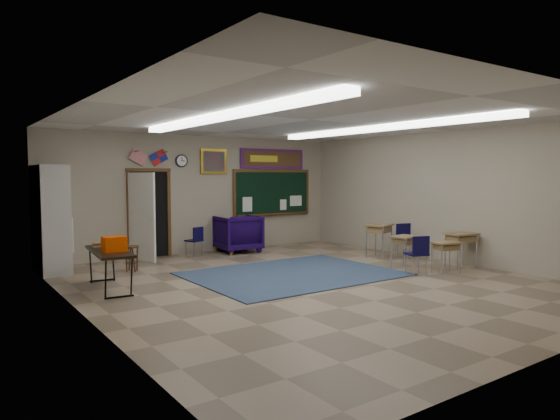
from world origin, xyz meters
TOP-DOWN VIEW (x-y plane):
  - floor at (0.00, 0.00)m, footprint 9.00×9.00m
  - back_wall at (0.00, 4.50)m, footprint 8.00×0.04m
  - left_wall at (-4.00, 0.00)m, footprint 0.04×9.00m
  - right_wall at (4.00, 0.00)m, footprint 0.04×9.00m
  - ceiling at (0.00, 0.00)m, footprint 8.00×9.00m
  - area_rug at (0.20, 0.80)m, footprint 4.00×3.00m
  - fluorescent_strips at (0.00, 0.00)m, footprint 3.86×6.00m
  - doorway at (-1.50, 4.35)m, footprint 1.10×0.89m
  - chalkboard at (2.20, 4.46)m, footprint 2.55×0.14m
  - bulletin_board at (2.20, 4.47)m, footprint 2.10×0.05m
  - framed_art_print at (0.35, 4.47)m, footprint 0.75×0.05m
  - wall_clock at (-0.55, 4.47)m, footprint 0.32×0.05m
  - wall_flags at (-1.40, 4.44)m, footprint 1.16×0.06m
  - storage_cabinet at (-3.71, 3.85)m, footprint 0.59×1.25m
  - wingback_armchair at (0.79, 4.01)m, footprint 1.11×1.13m
  - student_chair_reading at (-0.42, 4.08)m, footprint 0.46×0.46m
  - student_chair_desk_a at (2.21, -0.64)m, footprint 0.51×0.51m
  - student_chair_desk_b at (3.38, 0.58)m, footprint 0.52×0.52m
  - student_desk_front_left at (2.54, -0.05)m, footprint 0.64×0.52m
  - student_desk_front_right at (3.11, 1.23)m, footprint 0.82×0.73m
  - student_desk_back_left at (2.82, -0.89)m, footprint 0.62×0.53m
  - student_desk_back_right at (3.61, -0.68)m, footprint 0.70×0.58m
  - folding_table at (-3.20, 1.60)m, footprint 0.72×1.71m
  - wooden_stool at (-2.35, 2.97)m, footprint 0.30×0.30m

SIDE VIEW (x-z plane):
  - floor at x=0.00m, z-range 0.00..0.00m
  - area_rug at x=0.20m, z-range 0.00..0.02m
  - wooden_stool at x=-2.35m, z-range 0.01..0.54m
  - student_desk_back_left at x=2.82m, z-range 0.04..0.68m
  - student_chair_reading at x=-0.42m, z-range 0.00..0.72m
  - folding_table at x=-3.20m, z-range -0.10..0.85m
  - student_desk_front_left at x=2.54m, z-range 0.04..0.74m
  - student_chair_desk_a at x=2.21m, z-range 0.00..0.80m
  - student_desk_back_right at x=3.61m, z-range 0.04..0.80m
  - student_chair_desk_b at x=3.38m, z-range 0.00..0.85m
  - student_desk_front_right at x=3.11m, z-range 0.05..0.87m
  - wingback_armchair at x=0.79m, z-range 0.00..0.96m
  - doorway at x=-1.50m, z-range -0.02..2.14m
  - storage_cabinet at x=-3.71m, z-range 0.00..2.20m
  - chalkboard at x=2.20m, z-range 0.81..2.11m
  - back_wall at x=0.00m, z-range 0.00..3.00m
  - left_wall at x=-4.00m, z-range 0.00..3.00m
  - right_wall at x=4.00m, z-range 0.00..3.00m
  - framed_art_print at x=0.35m, z-range 2.02..2.67m
  - wall_clock at x=-0.55m, z-range 2.19..2.51m
  - bulletin_board at x=2.20m, z-range 2.18..2.73m
  - wall_flags at x=-1.40m, z-range 2.13..2.83m
  - fluorescent_strips at x=0.00m, z-range 2.89..2.99m
  - ceiling at x=0.00m, z-range 2.98..3.02m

